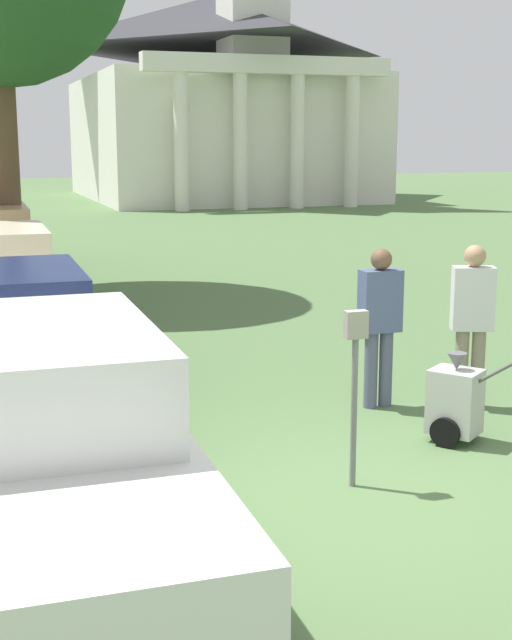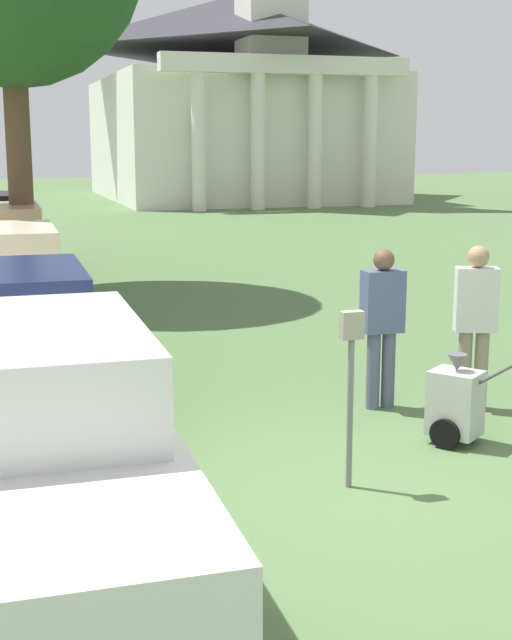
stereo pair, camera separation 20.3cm
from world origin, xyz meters
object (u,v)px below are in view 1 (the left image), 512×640
object	(u,v)px
parking_meter	(355,366)
person_supervisor	(472,316)
parked_car_navy	(0,345)
parked_car_white	(26,451)
person_worker	(380,318)
equipment_cart	(455,401)
church	(218,86)

from	to	relation	value
parking_meter	person_supervisor	distance (m)	2.61
parked_car_navy	person_supervisor	distance (m)	4.86
parked_car_white	person_worker	world-z (taller)	person_worker
person_supervisor	equipment_cart	bearing A→B (deg)	73.07
person_worker	person_supervisor	xyz separation A→B (m)	(0.90, -0.30, 0.02)
parked_car_white	equipment_cart	distance (m)	4.08
parked_car_navy	church	distance (m)	34.15
equipment_cart	parked_car_white	bearing A→B (deg)	158.70
parked_car_white	parking_meter	size ratio (longest dim) A/B	3.66
parked_car_white	person_supervisor	distance (m)	5.05
parked_car_white	parking_meter	distance (m)	2.61
parked_car_white	church	size ratio (longest dim) A/B	0.23
person_worker	church	size ratio (longest dim) A/B	0.07
parked_car_white	parked_car_navy	world-z (taller)	parked_car_white
parking_meter	person_supervisor	world-z (taller)	person_supervisor
person_supervisor	church	xyz separation A→B (m)	(6.95, 33.27, 4.19)
person_worker	parking_meter	bearing A→B (deg)	58.97
equipment_cart	church	world-z (taller)	church
parked_car_navy	person_worker	world-z (taller)	person_worker
parked_car_white	parking_meter	bearing A→B (deg)	9.87
parked_car_white	parking_meter	world-z (taller)	parked_car_white
person_worker	person_supervisor	distance (m)	0.95
person_supervisor	church	distance (m)	34.24
parked_car_white	church	xyz separation A→B (m)	(11.58, 35.29, 4.42)
parking_meter	church	bearing A→B (deg)	75.52
parked_car_white	equipment_cart	size ratio (longest dim) A/B	5.30
church	person_supervisor	bearing A→B (deg)	-101.80
parked_car_white	parked_car_navy	xyz separation A→B (m)	(0.00, 3.47, -0.05)
parked_car_navy	equipment_cart	size ratio (longest dim) A/B	4.81
parking_meter	person_worker	xyz separation A→B (m)	(1.16, 1.91, -0.06)
parked_car_navy	person_worker	size ratio (longest dim) A/B	2.88
person_supervisor	equipment_cart	distance (m)	1.30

